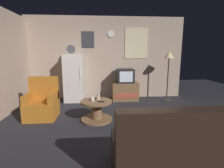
# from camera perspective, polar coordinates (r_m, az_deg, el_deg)

# --- Properties ---
(ground_plane) EXTENTS (12.00, 12.00, 0.00)m
(ground_plane) POSITION_cam_1_polar(r_m,az_deg,el_deg) (3.69, -0.33, -14.15)
(ground_plane) COLOR #232328
(wall_with_art) EXTENTS (5.20, 0.12, 2.70)m
(wall_with_art) POSITION_cam_1_polar(r_m,az_deg,el_deg) (5.80, -1.99, 8.69)
(wall_with_art) COLOR tan
(wall_with_art) RESTS_ON ground_plane
(fridge) EXTENTS (0.60, 0.62, 1.77)m
(fridge) POSITION_cam_1_polar(r_m,az_deg,el_deg) (5.53, -12.61, 2.08)
(fridge) COLOR silver
(fridge) RESTS_ON ground_plane
(tv_stand) EXTENTS (0.84, 0.53, 0.59)m
(tv_stand) POSITION_cam_1_polar(r_m,az_deg,el_deg) (5.60, 4.37, -2.42)
(tv_stand) COLOR brown
(tv_stand) RESTS_ON ground_plane
(crt_tv) EXTENTS (0.54, 0.51, 0.44)m
(crt_tv) POSITION_cam_1_polar(r_m,az_deg,el_deg) (5.51, 4.40, 2.80)
(crt_tv) COLOR black
(crt_tv) RESTS_ON tv_stand
(standing_lamp) EXTENTS (0.32, 0.32, 1.59)m
(standing_lamp) POSITION_cam_1_polar(r_m,az_deg,el_deg) (5.64, 18.59, 8.11)
(standing_lamp) COLOR #332D28
(standing_lamp) RESTS_ON ground_plane
(coffee_table) EXTENTS (0.72, 0.72, 0.46)m
(coffee_table) POSITION_cam_1_polar(r_m,az_deg,el_deg) (3.96, -5.23, -8.83)
(coffee_table) COLOR brown
(coffee_table) RESTS_ON ground_plane
(wine_glass) EXTENTS (0.05, 0.05, 0.15)m
(wine_glass) POSITION_cam_1_polar(r_m,az_deg,el_deg) (3.99, -4.49, -4.11)
(wine_glass) COLOR silver
(wine_glass) RESTS_ON coffee_table
(mug_ceramic_white) EXTENTS (0.08, 0.08, 0.09)m
(mug_ceramic_white) POSITION_cam_1_polar(r_m,az_deg,el_deg) (3.88, -6.54, -5.04)
(mug_ceramic_white) COLOR silver
(mug_ceramic_white) RESTS_ON coffee_table
(mug_ceramic_tan) EXTENTS (0.08, 0.08, 0.09)m
(mug_ceramic_tan) POSITION_cam_1_polar(r_m,az_deg,el_deg) (3.94, -4.84, -4.76)
(mug_ceramic_tan) COLOR tan
(mug_ceramic_tan) RESTS_ON coffee_table
(remote_control) EXTENTS (0.16, 0.10, 0.02)m
(remote_control) POSITION_cam_1_polar(r_m,az_deg,el_deg) (3.79, -3.65, -5.88)
(remote_control) COLOR black
(remote_control) RESTS_ON coffee_table
(armchair) EXTENTS (0.68, 0.68, 0.96)m
(armchair) POSITION_cam_1_polar(r_m,az_deg,el_deg) (4.41, -22.34, -6.09)
(armchair) COLOR #B2661E
(armchair) RESTS_ON ground_plane
(couch) EXTENTS (1.70, 0.80, 0.92)m
(couch) POSITION_cam_1_polar(r_m,az_deg,el_deg) (2.51, 21.43, -19.44)
(couch) COLOR black
(couch) RESTS_ON ground_plane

